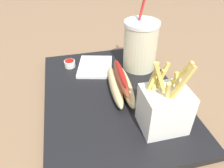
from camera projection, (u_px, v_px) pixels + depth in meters
name	position (u px, v px, depth m)	size (l,w,h in m)	color
ground_plane	(112.00, 101.00, 0.59)	(2.40, 2.40, 0.02)	#8C6B4C
food_tray	(112.00, 96.00, 0.58)	(0.48, 0.35, 0.02)	black
soda_cup	(140.00, 45.00, 0.64)	(0.10, 0.10, 0.24)	beige
fries_basket	(164.00, 108.00, 0.45)	(0.08, 0.10, 0.17)	white
hot_dog_1	(120.00, 83.00, 0.57)	(0.18, 0.07, 0.07)	#E5C689
ketchup_cup_1	(70.00, 63.00, 0.68)	(0.03, 0.03, 0.02)	white
napkin_stack	(95.00, 67.00, 0.67)	(0.12, 0.10, 0.01)	white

